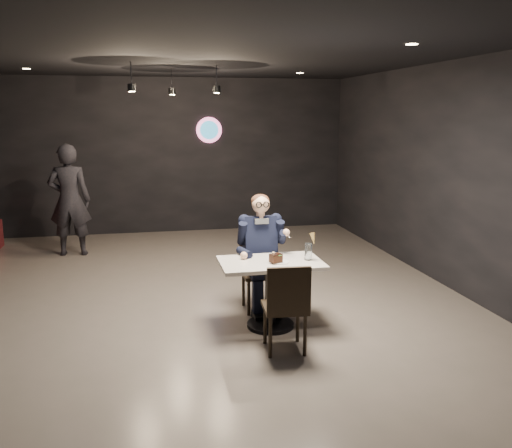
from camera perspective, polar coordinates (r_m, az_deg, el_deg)
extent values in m
plane|color=#6C615A|center=(6.67, -6.91, -8.84)|extent=(9.00, 9.00, 0.00)
cube|color=black|center=(8.27, -8.66, 15.34)|extent=(1.40, 1.20, 0.36)
cube|color=silver|center=(5.98, 1.54, -7.39)|extent=(1.10, 0.70, 0.75)
cube|color=black|center=(6.46, 0.42, -5.13)|extent=(0.42, 0.46, 0.92)
cube|color=black|center=(5.39, 3.05, -8.58)|extent=(0.45, 0.49, 0.92)
cube|color=black|center=(6.39, 0.43, -2.90)|extent=(0.60, 0.80, 1.44)
cylinder|color=white|center=(5.82, 2.55, -4.00)|extent=(0.20, 0.20, 0.01)
cube|color=black|center=(5.77, 2.10, -3.63)|extent=(0.14, 0.13, 0.08)
ellipsoid|color=#32822A|center=(5.74, 2.41, -3.31)|extent=(0.07, 0.04, 0.01)
cylinder|color=silver|center=(5.92, 5.53, -2.92)|extent=(0.08, 0.08, 0.18)
cone|color=tan|center=(5.85, 6.03, -1.55)|extent=(0.08, 0.08, 0.13)
imported|color=black|center=(9.40, -19.03, 2.40)|extent=(0.70, 0.48, 1.84)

